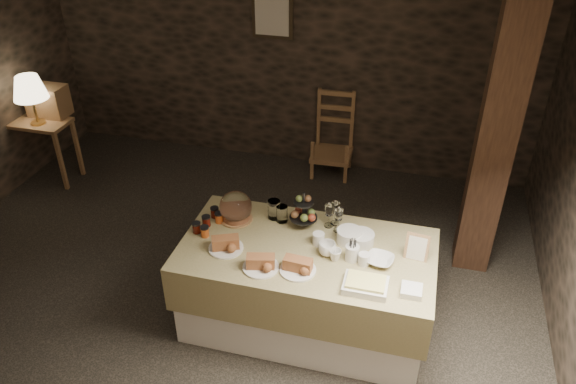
% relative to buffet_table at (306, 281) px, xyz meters
% --- Properties ---
extents(ground_plane, '(5.50, 5.00, 0.01)m').
position_rel_buffet_table_xyz_m(ground_plane, '(-0.84, 0.10, -0.43)').
color(ground_plane, black).
rests_on(ground_plane, ground).
extents(room_shell, '(5.52, 5.02, 2.60)m').
position_rel_buffet_table_xyz_m(room_shell, '(-0.84, 0.10, 1.13)').
color(room_shell, black).
rests_on(room_shell, ground).
extents(buffet_table, '(1.90, 1.01, 0.75)m').
position_rel_buffet_table_xyz_m(buffet_table, '(0.00, 0.00, 0.00)').
color(buffet_table, white).
rests_on(buffet_table, ground_plane).
extents(console_table, '(0.67, 0.38, 0.72)m').
position_rel_buffet_table_xyz_m(console_table, '(-3.34, 1.45, 0.16)').
color(console_table, brown).
rests_on(console_table, ground_plane).
extents(table_lamp, '(0.36, 0.36, 0.54)m').
position_rel_buffet_table_xyz_m(table_lamp, '(-3.29, 1.40, 0.69)').
color(table_lamp, tan).
rests_on(table_lamp, console_table).
extents(wine_rack, '(0.42, 0.26, 0.34)m').
position_rel_buffet_table_xyz_m(wine_rack, '(-3.29, 1.63, 0.46)').
color(wine_rack, brown).
rests_on(wine_rack, console_table).
extents(chair, '(0.46, 0.44, 0.75)m').
position_rel_buffet_table_xyz_m(chair, '(-0.26, 2.45, -0.01)').
color(chair, brown).
rests_on(chair, ground_plane).
extents(timber_column, '(0.30, 0.30, 2.60)m').
position_rel_buffet_table_xyz_m(timber_column, '(1.30, 1.15, 0.87)').
color(timber_column, black).
rests_on(timber_column, ground_plane).
extents(framed_picture, '(0.45, 0.04, 0.55)m').
position_rel_buffet_table_xyz_m(framed_picture, '(-0.99, 2.57, 1.32)').
color(framed_picture, '#2F2416').
rests_on(framed_picture, room_shell).
extents(plate_stack_a, '(0.19, 0.19, 0.10)m').
position_rel_buffet_table_xyz_m(plate_stack_a, '(0.29, 0.17, 0.37)').
color(plate_stack_a, silver).
rests_on(plate_stack_a, buffet_table).
extents(plate_stack_b, '(0.20, 0.20, 0.08)m').
position_rel_buffet_table_xyz_m(plate_stack_b, '(0.38, 0.17, 0.36)').
color(plate_stack_b, silver).
rests_on(plate_stack_b, buffet_table).
extents(cutlery_holder, '(0.10, 0.10, 0.12)m').
position_rel_buffet_table_xyz_m(cutlery_holder, '(0.34, -0.04, 0.38)').
color(cutlery_holder, silver).
rests_on(cutlery_holder, buffet_table).
extents(cup_a, '(0.15, 0.15, 0.10)m').
position_rel_buffet_table_xyz_m(cup_a, '(0.16, -0.03, 0.37)').
color(cup_a, silver).
rests_on(cup_a, buffet_table).
extents(cup_b, '(0.10, 0.10, 0.09)m').
position_rel_buffet_table_xyz_m(cup_b, '(0.22, -0.07, 0.36)').
color(cup_b, silver).
rests_on(cup_b, buffet_table).
extents(mug_c, '(0.09, 0.09, 0.09)m').
position_rel_buffet_table_xyz_m(mug_c, '(0.07, 0.08, 0.37)').
color(mug_c, silver).
rests_on(mug_c, buffet_table).
extents(mug_d, '(0.08, 0.08, 0.09)m').
position_rel_buffet_table_xyz_m(mug_d, '(0.43, -0.07, 0.36)').
color(mug_d, silver).
rests_on(mug_d, buffet_table).
extents(bowl, '(0.23, 0.23, 0.05)m').
position_rel_buffet_table_xyz_m(bowl, '(0.54, -0.02, 0.34)').
color(bowl, silver).
rests_on(bowl, buffet_table).
extents(cake_dome, '(0.26, 0.26, 0.26)m').
position_rel_buffet_table_xyz_m(cake_dome, '(-0.63, 0.22, 0.42)').
color(cake_dome, brown).
rests_on(cake_dome, buffet_table).
extents(fruit_stand, '(0.22, 0.22, 0.31)m').
position_rel_buffet_table_xyz_m(fruit_stand, '(-0.09, 0.27, 0.44)').
color(fruit_stand, black).
rests_on(fruit_stand, buffet_table).
extents(bread_platter_left, '(0.26, 0.26, 0.11)m').
position_rel_buffet_table_xyz_m(bread_platter_left, '(-0.58, -0.16, 0.36)').
color(bread_platter_left, silver).
rests_on(bread_platter_left, buffet_table).
extents(bread_platter_center, '(0.26, 0.26, 0.11)m').
position_rel_buffet_table_xyz_m(bread_platter_center, '(-0.27, -0.30, 0.36)').
color(bread_platter_center, silver).
rests_on(bread_platter_center, buffet_table).
extents(bread_platter_right, '(0.26, 0.26, 0.11)m').
position_rel_buffet_table_xyz_m(bread_platter_right, '(-0.01, -0.26, 0.36)').
color(bread_platter_right, silver).
rests_on(bread_platter_right, buffet_table).
extents(jam_jars, '(0.18, 0.32, 0.07)m').
position_rel_buffet_table_xyz_m(jam_jars, '(-0.81, 0.08, 0.36)').
color(jam_jars, '#52130B').
rests_on(jam_jars, buffet_table).
extents(tart_dish, '(0.30, 0.22, 0.07)m').
position_rel_buffet_table_xyz_m(tart_dish, '(0.48, -0.32, 0.35)').
color(tart_dish, silver).
rests_on(tart_dish, buffet_table).
extents(square_dish, '(0.14, 0.14, 0.04)m').
position_rel_buffet_table_xyz_m(square_dish, '(0.79, -0.29, 0.34)').
color(square_dish, silver).
rests_on(square_dish, buffet_table).
extents(menu_frame, '(0.18, 0.09, 0.22)m').
position_rel_buffet_table_xyz_m(menu_frame, '(0.79, 0.10, 0.41)').
color(menu_frame, brown).
rests_on(menu_frame, buffet_table).
extents(storage_jar_a, '(0.10, 0.10, 0.16)m').
position_rel_buffet_table_xyz_m(storage_jar_a, '(-0.35, 0.32, 0.40)').
color(storage_jar_a, white).
rests_on(storage_jar_a, buffet_table).
extents(storage_jar_b, '(0.09, 0.09, 0.14)m').
position_rel_buffet_table_xyz_m(storage_jar_b, '(-0.27, 0.29, 0.39)').
color(storage_jar_b, white).
rests_on(storage_jar_b, buffet_table).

